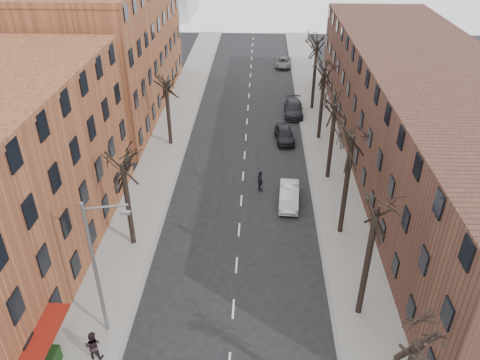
# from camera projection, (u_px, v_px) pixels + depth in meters

# --- Properties ---
(sidewalk_left) EXTENTS (4.00, 90.00, 0.15)m
(sidewalk_left) POSITION_uv_depth(u_px,v_px,m) (169.00, 139.00, 48.61)
(sidewalk_left) COLOR gray
(sidewalk_left) RESTS_ON ground
(sidewalk_right) EXTENTS (4.00, 90.00, 0.15)m
(sidewalk_right) POSITION_uv_depth(u_px,v_px,m) (323.00, 142.00, 48.03)
(sidewalk_right) COLOR gray
(sidewalk_right) RESTS_ON ground
(building_left_far) EXTENTS (12.00, 28.00, 14.00)m
(building_left_far) POSITION_uv_depth(u_px,v_px,m) (108.00, 48.00, 53.00)
(building_left_far) COLOR brown
(building_left_far) RESTS_ON ground
(building_right) EXTENTS (12.00, 50.00, 10.00)m
(building_right) POSITION_uv_depth(u_px,v_px,m) (426.00, 119.00, 40.91)
(building_right) COLOR #4E3024
(building_right) RESTS_ON ground
(tree_right_b) EXTENTS (5.20, 5.20, 10.80)m
(tree_right_b) POSITION_uv_depth(u_px,v_px,m) (358.00, 313.00, 28.44)
(tree_right_b) COLOR black
(tree_right_b) RESTS_ON ground
(tree_right_c) EXTENTS (5.20, 5.20, 11.60)m
(tree_right_c) POSITION_uv_depth(u_px,v_px,m) (340.00, 232.00, 35.27)
(tree_right_c) COLOR black
(tree_right_c) RESTS_ON ground
(tree_right_d) EXTENTS (5.20, 5.20, 10.00)m
(tree_right_d) POSITION_uv_depth(u_px,v_px,m) (327.00, 178.00, 42.10)
(tree_right_d) COLOR black
(tree_right_d) RESTS_ON ground
(tree_right_e) EXTENTS (5.20, 5.20, 10.80)m
(tree_right_e) POSITION_uv_depth(u_px,v_px,m) (318.00, 139.00, 48.93)
(tree_right_e) COLOR black
(tree_right_e) RESTS_ON ground
(tree_right_f) EXTENTS (5.20, 5.20, 11.60)m
(tree_right_f) POSITION_uv_depth(u_px,v_px,m) (312.00, 109.00, 55.76)
(tree_right_f) COLOR black
(tree_right_f) RESTS_ON ground
(tree_left_a) EXTENTS (5.20, 5.20, 9.50)m
(tree_left_a) POSITION_uv_depth(u_px,v_px,m) (134.00, 244.00, 34.12)
(tree_left_a) COLOR black
(tree_left_a) RESTS_ON ground
(tree_left_b) EXTENTS (5.20, 5.20, 9.50)m
(tree_left_b) POSITION_uv_depth(u_px,v_px,m) (171.00, 144.00, 47.78)
(tree_left_b) COLOR black
(tree_left_b) RESTS_ON ground
(streetlight) EXTENTS (2.45, 0.22, 9.03)m
(streetlight) POSITION_uv_depth(u_px,v_px,m) (98.00, 266.00, 24.67)
(streetlight) COLOR slate
(streetlight) RESTS_ON ground
(silver_sedan) EXTENTS (1.83, 4.54, 1.47)m
(silver_sedan) POSITION_uv_depth(u_px,v_px,m) (289.00, 196.00, 38.26)
(silver_sedan) COLOR #B4B5BB
(silver_sedan) RESTS_ON ground
(parked_car_near) EXTENTS (2.17, 4.52, 1.49)m
(parked_car_near) POSITION_uv_depth(u_px,v_px,m) (284.00, 134.00, 48.11)
(parked_car_near) COLOR black
(parked_car_near) RESTS_ON ground
(parked_car_mid) EXTENTS (2.15, 5.17, 1.49)m
(parked_car_mid) POSITION_uv_depth(u_px,v_px,m) (293.00, 109.00, 53.94)
(parked_car_mid) COLOR black
(parked_car_mid) RESTS_ON ground
(parked_car_far) EXTENTS (2.54, 4.78, 1.28)m
(parked_car_far) POSITION_uv_depth(u_px,v_px,m) (283.00, 62.00, 69.29)
(parked_car_far) COLOR #56595E
(parked_car_far) RESTS_ON ground
(pedestrian_b) EXTENTS (0.93, 0.74, 1.85)m
(pedestrian_b) POSITION_uv_depth(u_px,v_px,m) (93.00, 345.00, 25.09)
(pedestrian_b) COLOR black
(pedestrian_b) RESTS_ON sidewalk_left
(pedestrian_crossing) EXTENTS (0.79, 1.21, 1.92)m
(pedestrian_crossing) POSITION_uv_depth(u_px,v_px,m) (260.00, 181.00, 39.77)
(pedestrian_crossing) COLOR black
(pedestrian_crossing) RESTS_ON ground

